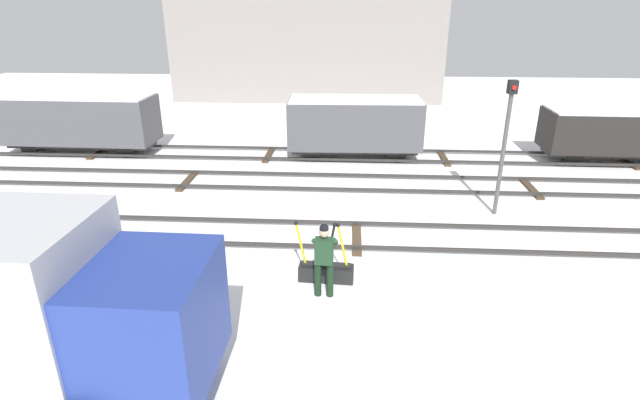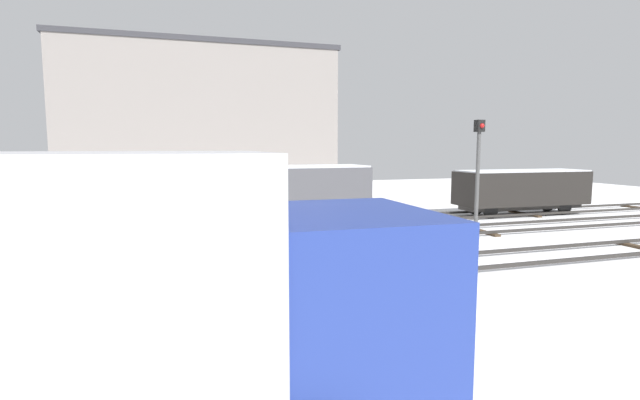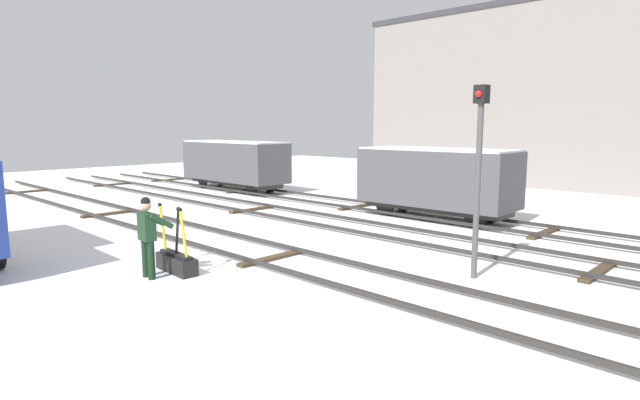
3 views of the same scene
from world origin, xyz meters
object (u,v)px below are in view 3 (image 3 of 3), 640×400
Objects in this scene: signal_post at (479,162)px; freight_car_mid_siding at (437,179)px; switch_lever_frame at (176,261)px; rail_worker at (148,233)px; freight_car_back_track at (234,162)px.

freight_car_mid_siding is (-4.17, 5.36, -1.02)m from signal_post.
rail_worker reaches higher than switch_lever_frame.
rail_worker is 6.85m from signal_post.
signal_post reaches higher than switch_lever_frame.
switch_lever_frame is 9.48m from freight_car_mid_siding.
rail_worker is 0.32× the size of freight_car_mid_siding.
rail_worker is 0.43× the size of signal_post.
freight_car_mid_siding is at bearing 89.01° from switch_lever_frame.
switch_lever_frame is at bearing -40.77° from freight_car_back_track.
freight_car_mid_siding is at bearing 0.95° from freight_car_back_track.
freight_car_back_track is at bearing 139.42° from rail_worker.
switch_lever_frame is at bearing -95.48° from freight_car_mid_siding.
freight_car_mid_siding is (0.66, 9.99, 0.42)m from rail_worker.
freight_car_mid_siding reaches higher than switch_lever_frame.
switch_lever_frame is 0.23× the size of freight_car_back_track.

